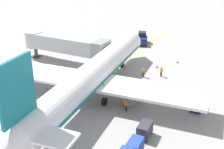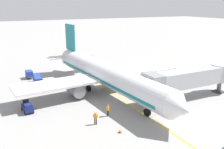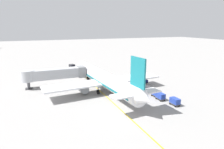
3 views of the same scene
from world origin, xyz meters
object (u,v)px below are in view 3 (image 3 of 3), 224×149
ground_crew_loader (105,77)px  parked_airliner (104,79)px  baggage_cart_third_in_train (161,96)px  ground_crew_wing_walker (126,86)px  baggage_cart_tail_end (175,101)px  safety_cone_nose_right (102,76)px  jet_bridge (55,74)px  pushback_tractor (73,68)px  safety_cone_nose_left (106,73)px  ground_crew_marshaller (111,75)px  baggage_cart_front (148,89)px  baggage_tug_lead (144,80)px  baggage_cart_second_in_train (156,93)px

ground_crew_loader → parked_airliner: bearing=-112.8°
baggage_cart_third_in_train → ground_crew_wing_walker: bearing=112.7°
baggage_cart_tail_end → safety_cone_nose_right: 28.98m
jet_bridge → safety_cone_nose_right: jet_bridge is taller
pushback_tractor → safety_cone_nose_left: pushback_tractor is taller
baggage_cart_third_in_train → ground_crew_wing_walker: size_ratio=1.72×
baggage_cart_tail_end → ground_crew_wing_walker: ground_crew_wing_walker is taller
ground_crew_marshaller → ground_crew_wing_walker: bearing=-93.2°
baggage_cart_tail_end → ground_crew_marshaller: 25.41m
safety_cone_nose_right → parked_airliner: bearing=-108.0°
ground_crew_loader → safety_cone_nose_left: ground_crew_loader is taller
ground_crew_wing_walker → safety_cone_nose_left: size_ratio=2.86×
ground_crew_wing_walker → ground_crew_marshaller: bearing=86.8°
parked_airliner → safety_cone_nose_left: (7.12, 17.63, -2.90)m
jet_bridge → baggage_cart_front: 25.17m
pushback_tractor → baggage_tug_lead: 27.71m
baggage_cart_second_in_train → ground_crew_marshaller: (-3.39, 19.28, 0.00)m
pushback_tractor → safety_cone_nose_right: size_ratio=8.28×
baggage_cart_tail_end → ground_crew_marshaller: (-4.10, 25.08, 0.00)m
baggage_cart_front → baggage_cart_second_in_train: size_ratio=1.00×
pushback_tractor → ground_crew_marshaller: size_ratio=2.89×
ground_crew_marshaller → parked_airliner: bearing=-120.7°
pushback_tractor → baggage_cart_third_in_train: 38.17m
baggage_cart_third_in_train → safety_cone_nose_left: baggage_cart_third_in_train is taller
jet_bridge → ground_crew_loader: (14.75, 0.19, -2.51)m
ground_crew_loader → baggage_cart_front: bearing=-68.7°
jet_bridge → baggage_cart_second_in_train: (20.60, -17.57, -2.51)m
baggage_cart_front → ground_crew_marshaller: bearing=101.4°
safety_cone_nose_right → baggage_cart_second_in_train: bearing=-77.1°
jet_bridge → baggage_cart_front: size_ratio=5.73×
baggage_cart_front → baggage_cart_second_in_train: 3.13m
baggage_cart_third_in_train → baggage_cart_second_in_train: bearing=84.4°
baggage_tug_lead → ground_crew_marshaller: ground_crew_marshaller is taller
baggage_cart_tail_end → baggage_cart_second_in_train: bearing=97.0°
baggage_tug_lead → baggage_cart_third_in_train: baggage_tug_lead is taller
baggage_cart_second_in_train → baggage_cart_third_in_train: (-0.21, -2.12, 0.00)m
safety_cone_nose_left → ground_crew_marshaller: bearing=-96.8°
parked_airliner → baggage_cart_front: (9.53, -5.59, -2.24)m
safety_cone_nose_right → ground_crew_loader: bearing=-98.3°
parked_airliner → baggage_cart_second_in_train: size_ratio=12.82×
parked_airliner → safety_cone_nose_left: 19.24m
ground_crew_marshaller → safety_cone_nose_right: 3.79m
ground_crew_marshaller → safety_cone_nose_left: (0.84, 7.07, -0.66)m
parked_airliner → ground_crew_marshaller: 12.49m
baggage_tug_lead → safety_cone_nose_left: bearing=112.8°
pushback_tractor → baggage_cart_third_in_train: pushback_tractor is taller
parked_airliner → ground_crew_marshaller: size_ratio=22.10×
jet_bridge → safety_cone_nose_right: (15.45, 4.99, -3.17)m
baggage_cart_second_in_train → safety_cone_nose_right: (-5.15, 22.57, -0.66)m
jet_bridge → ground_crew_loader: size_ratio=9.88×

